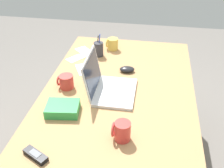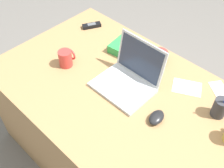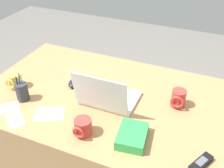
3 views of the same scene
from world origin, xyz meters
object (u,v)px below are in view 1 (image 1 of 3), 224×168
Objects in this scene: computer_mouse at (127,69)px; cordless_phone at (36,155)px; snack_bag at (63,109)px; pen_holder at (99,49)px; laptop at (108,86)px; coffee_mug_tall at (112,44)px; coffee_mug_white at (66,82)px; coffee_mug_spare at (122,131)px.

computer_mouse is 0.90m from cordless_phone.
snack_bag is at bearing 140.84° from computer_mouse.
cordless_phone is 0.78× the size of pen_holder.
laptop reaches higher than coffee_mug_tall.
computer_mouse is at bearing -21.58° from cordless_phone.
coffee_mug_spare is at bearing -133.88° from coffee_mug_white.
snack_bag is (-0.70, 0.06, -0.03)m from pen_holder.
computer_mouse is at bearing -130.00° from pen_holder.
cordless_phone is at bearing 156.66° from laptop.
coffee_mug_spare is at bearing -113.21° from snack_bag.
cordless_phone is (-1.16, 0.17, -0.03)m from coffee_mug_tall.
snack_bag is (-0.24, -0.06, -0.02)m from coffee_mug_white.
coffee_mug_tall is 0.15m from pen_holder.
pen_holder reaches higher than cordless_phone.
laptop is at bearing -23.34° from cordless_phone.
coffee_mug_tall is 1.18m from cordless_phone.
coffee_mug_spare reaches higher than coffee_mug_tall.
pen_holder reaches higher than computer_mouse.
snack_bag is at bearing 175.17° from pen_holder.
coffee_mug_white is at bearing 161.07° from coffee_mug_tall.
computer_mouse is 0.32m from pen_holder.
cordless_phone is (-0.18, 0.38, -0.04)m from coffee_mug_spare.
computer_mouse is 0.65m from coffee_mug_spare.
cordless_phone is at bearing 150.68° from computer_mouse.
laptop reaches higher than snack_bag.
coffee_mug_white is 0.73× the size of cordless_phone.
pen_holder reaches higher than coffee_mug_tall.
laptop is at bearing 154.49° from computer_mouse.
coffee_mug_white is 0.55× the size of snack_bag.
coffee_mug_white reaches higher than snack_bag.
coffee_mug_tall is at bearing -34.74° from pen_holder.
pen_holder reaches higher than snack_bag.
coffee_mug_tall is (0.33, 0.16, 0.03)m from computer_mouse.
cordless_phone is 0.75× the size of snack_bag.
cordless_phone is at bearing 175.82° from snack_bag.
cordless_phone is (-0.83, 0.33, -0.01)m from computer_mouse.
coffee_mug_spare is at bearing 176.58° from computer_mouse.
coffee_mug_spare is 0.39m from snack_bag.
laptop reaches higher than computer_mouse.
coffee_mug_tall reaches higher than computer_mouse.
laptop is 3.38× the size of coffee_mug_tall.
coffee_mug_spare is 0.42m from cordless_phone.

